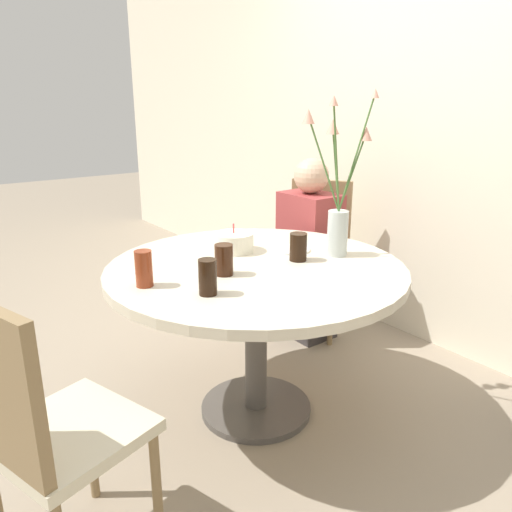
{
  "coord_description": "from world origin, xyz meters",
  "views": [
    {
      "loc": [
        1.62,
        -1.22,
        1.4
      ],
      "look_at": [
        0.0,
        0.0,
        0.76
      ],
      "focal_mm": 35.0,
      "sensor_mm": 36.0,
      "label": 1
    }
  ],
  "objects_px": {
    "drink_glass_2": "(298,247)",
    "drink_glass_3": "(224,260)",
    "birthday_cake": "(234,242)",
    "chair_far_back": "(43,424)",
    "drink_glass_0": "(208,277)",
    "flower_vase": "(338,200)",
    "side_plate": "(292,250)",
    "chair_left_flank": "(316,246)",
    "person_boy": "(309,256)",
    "drink_glass_1": "(144,269)"
  },
  "relations": [
    {
      "from": "chair_left_flank",
      "to": "drink_glass_0",
      "type": "height_order",
      "value": "chair_left_flank"
    },
    {
      "from": "drink_glass_0",
      "to": "drink_glass_3",
      "type": "xyz_separation_m",
      "value": [
        -0.14,
        0.17,
        -0.0
      ]
    },
    {
      "from": "flower_vase",
      "to": "drink_glass_0",
      "type": "xyz_separation_m",
      "value": [
        0.07,
        -0.73,
        -0.19
      ]
    },
    {
      "from": "drink_glass_1",
      "to": "drink_glass_2",
      "type": "xyz_separation_m",
      "value": [
        0.11,
        0.68,
        -0.01
      ]
    },
    {
      "from": "chair_far_back",
      "to": "flower_vase",
      "type": "xyz_separation_m",
      "value": [
        -0.21,
        1.37,
        0.45
      ]
    },
    {
      "from": "flower_vase",
      "to": "person_boy",
      "type": "bearing_deg",
      "value": 147.27
    },
    {
      "from": "chair_far_back",
      "to": "drink_glass_3",
      "type": "bearing_deg",
      "value": -87.86
    },
    {
      "from": "chair_left_flank",
      "to": "flower_vase",
      "type": "distance_m",
      "value": 0.92
    },
    {
      "from": "drink_glass_0",
      "to": "flower_vase",
      "type": "bearing_deg",
      "value": 95.55
    },
    {
      "from": "drink_glass_2",
      "to": "drink_glass_3",
      "type": "height_order",
      "value": "drink_glass_3"
    },
    {
      "from": "drink_glass_1",
      "to": "drink_glass_3",
      "type": "height_order",
      "value": "drink_glass_1"
    },
    {
      "from": "chair_left_flank",
      "to": "birthday_cake",
      "type": "bearing_deg",
      "value": -101.1
    },
    {
      "from": "side_plate",
      "to": "person_boy",
      "type": "bearing_deg",
      "value": 129.39
    },
    {
      "from": "flower_vase",
      "to": "drink_glass_2",
      "type": "distance_m",
      "value": 0.28
    },
    {
      "from": "birthday_cake",
      "to": "drink_glass_2",
      "type": "relative_size",
      "value": 1.51
    },
    {
      "from": "side_plate",
      "to": "drink_glass_0",
      "type": "xyz_separation_m",
      "value": [
        0.24,
        -0.61,
        0.06
      ]
    },
    {
      "from": "birthday_cake",
      "to": "drink_glass_3",
      "type": "distance_m",
      "value": 0.33
    },
    {
      "from": "chair_left_flank",
      "to": "drink_glass_0",
      "type": "bearing_deg",
      "value": -91.6
    },
    {
      "from": "chair_left_flank",
      "to": "chair_far_back",
      "type": "distance_m",
      "value": 2.04
    },
    {
      "from": "chair_left_flank",
      "to": "flower_vase",
      "type": "relative_size",
      "value": 1.28
    },
    {
      "from": "drink_glass_3",
      "to": "chair_left_flank",
      "type": "bearing_deg",
      "value": 118.13
    },
    {
      "from": "drink_glass_1",
      "to": "chair_left_flank",
      "type": "bearing_deg",
      "value": 109.73
    },
    {
      "from": "drink_glass_1",
      "to": "drink_glass_2",
      "type": "height_order",
      "value": "drink_glass_1"
    },
    {
      "from": "drink_glass_2",
      "to": "drink_glass_1",
      "type": "bearing_deg",
      "value": -99.3
    },
    {
      "from": "chair_far_back",
      "to": "birthday_cake",
      "type": "distance_m",
      "value": 1.18
    },
    {
      "from": "drink_glass_2",
      "to": "drink_glass_3",
      "type": "distance_m",
      "value": 0.37
    },
    {
      "from": "chair_left_flank",
      "to": "person_boy",
      "type": "distance_m",
      "value": 0.16
    },
    {
      "from": "chair_far_back",
      "to": "drink_glass_2",
      "type": "xyz_separation_m",
      "value": [
        -0.24,
        1.17,
        0.26
      ]
    },
    {
      "from": "flower_vase",
      "to": "drink_glass_2",
      "type": "height_order",
      "value": "flower_vase"
    },
    {
      "from": "chair_far_back",
      "to": "drink_glass_0",
      "type": "relative_size",
      "value": 6.98
    },
    {
      "from": "drink_glass_0",
      "to": "person_boy",
      "type": "height_order",
      "value": "person_boy"
    },
    {
      "from": "birthday_cake",
      "to": "drink_glass_0",
      "type": "bearing_deg",
      "value": -44.37
    },
    {
      "from": "flower_vase",
      "to": "side_plate",
      "type": "xyz_separation_m",
      "value": [
        -0.16,
        -0.12,
        -0.25
      ]
    },
    {
      "from": "birthday_cake",
      "to": "chair_left_flank",
      "type": "bearing_deg",
      "value": 110.64
    },
    {
      "from": "chair_left_flank",
      "to": "drink_glass_0",
      "type": "relative_size",
      "value": 6.98
    },
    {
      "from": "chair_left_flank",
      "to": "chair_far_back",
      "type": "relative_size",
      "value": 1.0
    },
    {
      "from": "drink_glass_0",
      "to": "drink_glass_2",
      "type": "xyz_separation_m",
      "value": [
        -0.11,
        0.53,
        -0.01
      ]
    },
    {
      "from": "flower_vase",
      "to": "drink_glass_1",
      "type": "height_order",
      "value": "flower_vase"
    },
    {
      "from": "chair_left_flank",
      "to": "drink_glass_0",
      "type": "distance_m",
      "value": 1.43
    },
    {
      "from": "chair_left_flank",
      "to": "side_plate",
      "type": "relative_size",
      "value": 5.62
    },
    {
      "from": "drink_glass_1",
      "to": "flower_vase",
      "type": "bearing_deg",
      "value": 80.45
    },
    {
      "from": "birthday_cake",
      "to": "drink_glass_3",
      "type": "bearing_deg",
      "value": -41.38
    },
    {
      "from": "flower_vase",
      "to": "drink_glass_1",
      "type": "xyz_separation_m",
      "value": [
        -0.15,
        -0.88,
        -0.18
      ]
    },
    {
      "from": "chair_far_back",
      "to": "drink_glass_2",
      "type": "distance_m",
      "value": 1.22
    },
    {
      "from": "flower_vase",
      "to": "side_plate",
      "type": "bearing_deg",
      "value": -144.28
    },
    {
      "from": "chair_far_back",
      "to": "side_plate",
      "type": "height_order",
      "value": "chair_far_back"
    },
    {
      "from": "chair_far_back",
      "to": "drink_glass_0",
      "type": "height_order",
      "value": "chair_far_back"
    },
    {
      "from": "drink_glass_2",
      "to": "chair_far_back",
      "type": "bearing_deg",
      "value": -78.2
    },
    {
      "from": "side_plate",
      "to": "drink_glass_2",
      "type": "bearing_deg",
      "value": -31.43
    },
    {
      "from": "drink_glass_3",
      "to": "person_boy",
      "type": "bearing_deg",
      "value": 117.58
    }
  ]
}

